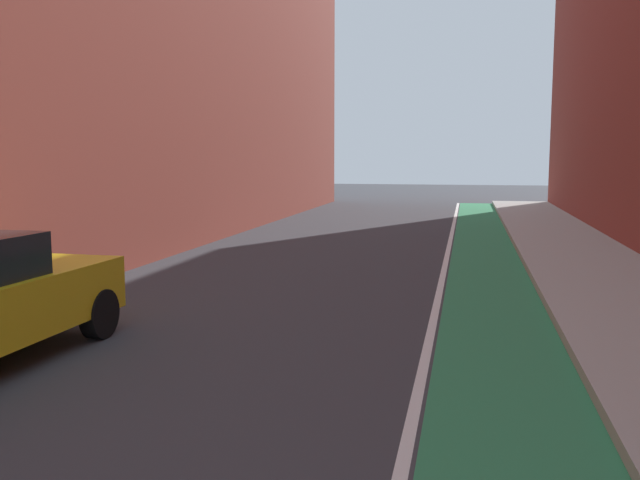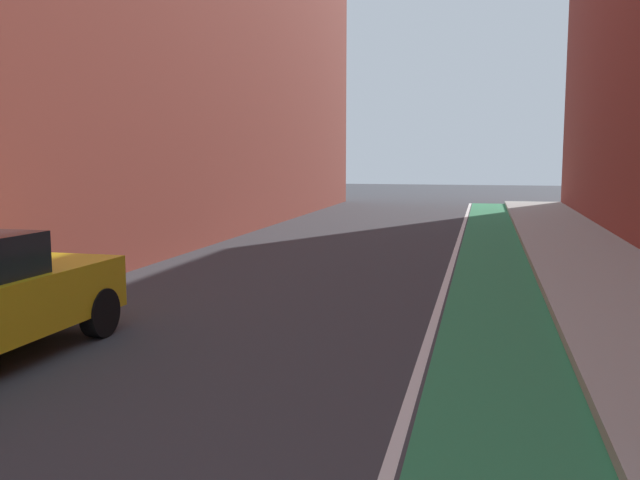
% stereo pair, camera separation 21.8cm
% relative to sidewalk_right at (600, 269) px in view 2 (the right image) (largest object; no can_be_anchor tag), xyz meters
% --- Properties ---
extents(ground_plane, '(92.73, 92.73, 0.00)m').
position_rel_sidewalk_right_xyz_m(ground_plane, '(-5.32, -2.00, -0.07)').
color(ground_plane, '#38383D').
extents(bike_lane_paint, '(1.60, 42.15, 0.00)m').
position_rel_sidewalk_right_xyz_m(bike_lane_paint, '(-2.15, 0.00, -0.07)').
color(bike_lane_paint, '#2D8451').
rests_on(bike_lane_paint, ground).
extents(lane_divider_stripe, '(0.12, 42.15, 0.00)m').
position_rel_sidewalk_right_xyz_m(lane_divider_stripe, '(-3.05, 0.00, -0.07)').
color(lane_divider_stripe, white).
rests_on(lane_divider_stripe, ground).
extents(sidewalk_right, '(2.71, 42.15, 0.14)m').
position_rel_sidewalk_right_xyz_m(sidewalk_right, '(0.00, 0.00, 0.00)').
color(sidewalk_right, '#A8A59E').
rests_on(sidewalk_right, ground).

